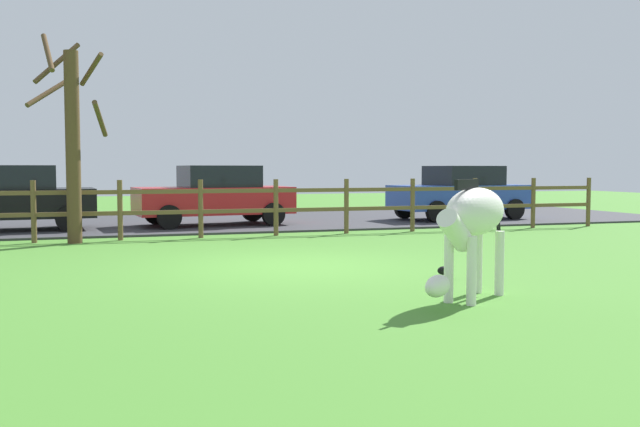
# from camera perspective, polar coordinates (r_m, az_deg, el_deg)

# --- Properties ---
(ground_plane) EXTENTS (60.00, 60.00, 0.00)m
(ground_plane) POSITION_cam_1_polar(r_m,az_deg,el_deg) (11.02, -2.19, -4.32)
(ground_plane) COLOR #47842D
(parking_asphalt) EXTENTS (28.00, 7.40, 0.05)m
(parking_asphalt) POSITION_cam_1_polar(r_m,az_deg,el_deg) (20.08, -9.42, -0.68)
(parking_asphalt) COLOR #38383D
(parking_asphalt) RESTS_ON ground_plane
(paddock_fence) EXTENTS (20.69, 0.11, 1.29)m
(paddock_fence) POSITION_cam_1_polar(r_m,az_deg,el_deg) (15.69, -9.68, 0.69)
(paddock_fence) COLOR brown
(paddock_fence) RESTS_ON ground_plane
(bare_tree) EXTENTS (1.60, 1.57, 4.28)m
(bare_tree) POSITION_cam_1_polar(r_m,az_deg,el_deg) (15.23, -19.51, 5.91)
(bare_tree) COLOR #513A23
(bare_tree) RESTS_ON ground_plane
(zebra) EXTENTS (1.65, 1.31, 1.41)m
(zebra) POSITION_cam_1_polar(r_m,az_deg,el_deg) (8.32, 12.29, -0.59)
(zebra) COLOR white
(zebra) RESTS_ON ground_plane
(crow_on_grass) EXTENTS (0.22, 0.10, 0.20)m
(crow_on_grass) POSITION_cam_1_polar(r_m,az_deg,el_deg) (9.91, 10.07, -4.55)
(crow_on_grass) COLOR black
(crow_on_grass) RESTS_ON ground_plane
(parked_car_blue) EXTENTS (4.16, 2.22, 1.56)m
(parked_car_blue) POSITION_cam_1_polar(r_m,az_deg,el_deg) (21.01, 11.32, 1.72)
(parked_car_blue) COLOR #2D4CAD
(parked_car_blue) RESTS_ON parking_asphalt
(parked_car_black) EXTENTS (4.10, 2.09, 1.56)m
(parked_car_black) POSITION_cam_1_polar(r_m,az_deg,el_deg) (18.36, -23.99, 1.21)
(parked_car_black) COLOR black
(parked_car_black) RESTS_ON parking_asphalt
(parked_car_red) EXTENTS (4.16, 2.22, 1.56)m
(parked_car_red) POSITION_cam_1_polar(r_m,az_deg,el_deg) (18.57, -8.53, 1.51)
(parked_car_red) COLOR red
(parked_car_red) RESTS_ON parking_asphalt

